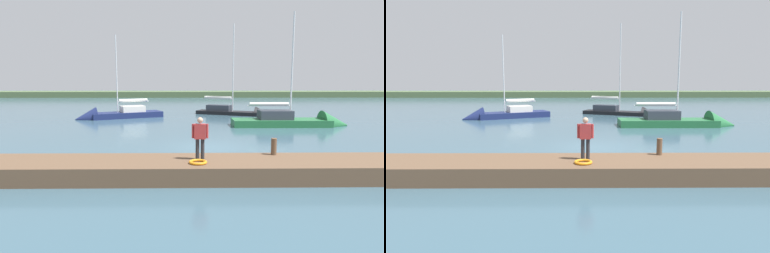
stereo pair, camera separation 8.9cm
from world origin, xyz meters
TOP-DOWN VIEW (x-y plane):
  - ground_plane at (0.00, 0.00)m, footprint 200.00×200.00m
  - far_shoreline at (0.00, -54.40)m, footprint 180.00×8.00m
  - dock_pier at (0.00, 5.55)m, footprint 23.26×2.45m
  - mooring_post_near at (-2.33, 4.70)m, footprint 0.22×0.22m
  - life_ring_buoy at (0.76, 6.04)m, footprint 0.66×0.66m
  - sailboat_inner_slip at (-7.82, -8.32)m, footprint 9.28×2.41m
  - sailboat_far_right at (8.19, -13.90)m, footprint 8.38×5.47m
  - sailboat_behind_pier at (-4.24, -16.71)m, footprint 8.01×4.94m
  - person_on_dock at (0.67, 5.48)m, footprint 0.62×0.25m

SIDE VIEW (x-z plane):
  - ground_plane at x=0.00m, z-range 0.00..0.00m
  - far_shoreline at x=0.00m, z-range -1.20..1.20m
  - sailboat_far_right at x=8.19m, z-range -4.28..4.57m
  - sailboat_behind_pier at x=-4.24m, z-range -4.98..5.28m
  - sailboat_inner_slip at x=-7.82m, z-range -4.79..5.14m
  - dock_pier at x=0.00m, z-range 0.00..0.67m
  - life_ring_buoy at x=0.76m, z-range 0.67..0.77m
  - mooring_post_near at x=-2.33m, z-range 0.67..1.34m
  - person_on_dock at x=0.67m, z-range 0.78..2.39m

